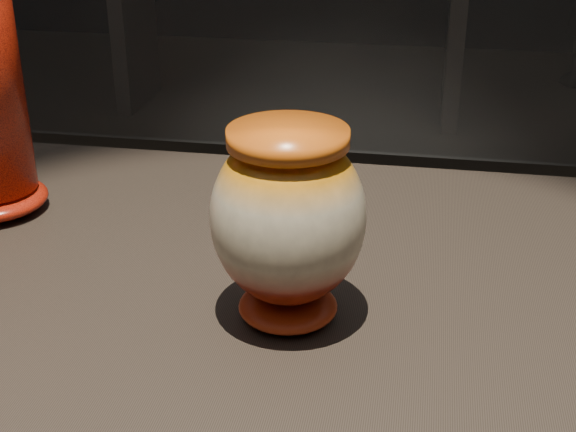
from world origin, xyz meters
name	(u,v)px	position (x,y,z in m)	size (l,w,h in m)	color
main_vase	(288,219)	(0.13, -0.04, 1.01)	(0.20, 0.20, 0.20)	maroon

